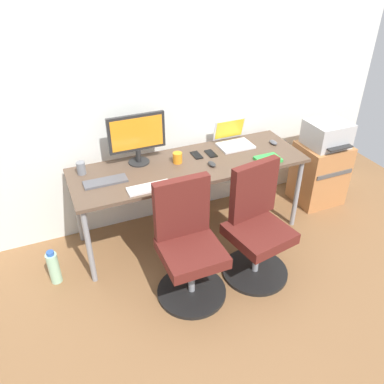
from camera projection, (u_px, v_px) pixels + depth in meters
The scene contains 19 objects.
ground_plane at pixel (190, 231), 3.75m from camera, with size 5.28×5.28×0.00m, color brown.
back_wall at pixel (171, 84), 3.36m from camera, with size 4.40×0.04×2.60m, color silver.
desk at pixel (190, 170), 3.38m from camera, with size 2.01×0.66×0.73m.
office_chair_left at pixel (188, 247), 2.92m from camera, with size 0.54×0.54×0.94m.
office_chair_right at pixel (256, 228), 3.11m from camera, with size 0.54×0.54×0.94m.
side_cabinet at pixel (319, 173), 4.04m from camera, with size 0.46×0.42×0.64m.
printer at pixel (327, 134), 3.80m from camera, with size 0.38×0.40×0.24m.
water_bottle_on_floor at pixel (54, 267), 3.13m from camera, with size 0.09×0.09×0.31m.
desktop_monitor at pixel (137, 136), 3.23m from camera, with size 0.48×0.18×0.43m.
open_laptop at pixel (233, 139), 3.64m from camera, with size 0.31×0.27×0.22m.
keyboard_by_monitor at pixel (149, 188), 3.01m from camera, with size 0.34×0.12×0.02m, color silver.
keyboard_by_laptop at pixel (105, 182), 3.09m from camera, with size 0.34×0.12×0.02m, color #515156.
mouse_by_monitor at pixel (212, 164), 3.32m from camera, with size 0.06×0.10×0.03m, color #2D2D2D.
mouse_by_laptop at pixel (273, 142), 3.66m from camera, with size 0.06×0.10×0.03m, color #515156.
coffee_mug at pixel (178, 158), 3.34m from camera, with size 0.08×0.08×0.09m, color orange.
pen_cup at pixel (81, 168), 3.18m from camera, with size 0.07×0.07×0.10m, color slate.
phone_near_laptop at pixel (211, 154), 3.50m from camera, with size 0.07×0.14×0.01m, color black.
phone_near_monitor at pixel (196, 155), 3.47m from camera, with size 0.07×0.14×0.01m, color black.
notebook at pixel (268, 159), 3.39m from camera, with size 0.21×0.15×0.03m, color green.
Camera 1 is at (-1.13, -2.72, 2.35)m, focal length 36.91 mm.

